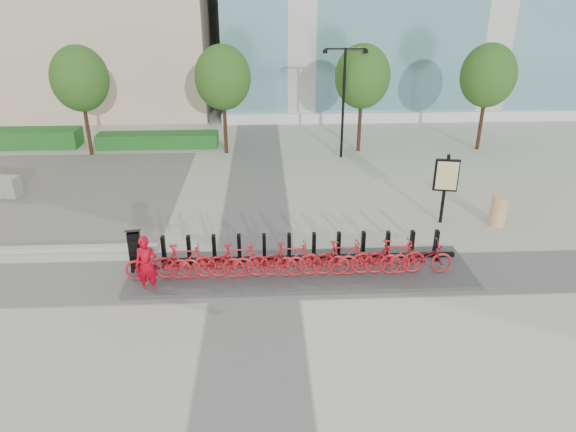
{
  "coord_description": "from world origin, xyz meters",
  "views": [
    {
      "loc": [
        0.32,
        -12.34,
        7.35
      ],
      "look_at": [
        1.0,
        1.5,
        1.2
      ],
      "focal_mm": 32.0,
      "sensor_mm": 36.0,
      "label": 1
    }
  ],
  "objects_px": {
    "kiosk": "(135,250)",
    "construction_barrel": "(499,211)",
    "bike_0": "(158,264)",
    "worker_red": "(146,265)",
    "map_sign": "(446,178)"
  },
  "relations": [
    {
      "from": "kiosk",
      "to": "worker_red",
      "type": "distance_m",
      "value": 1.17
    },
    {
      "from": "worker_red",
      "to": "construction_barrel",
      "type": "relative_size",
      "value": 1.54
    },
    {
      "from": "kiosk",
      "to": "worker_red",
      "type": "height_order",
      "value": "worker_red"
    },
    {
      "from": "map_sign",
      "to": "kiosk",
      "type": "bearing_deg",
      "value": -151.27
    },
    {
      "from": "kiosk",
      "to": "construction_barrel",
      "type": "distance_m",
      "value": 11.77
    },
    {
      "from": "construction_barrel",
      "to": "kiosk",
      "type": "bearing_deg",
      "value": -167.15
    },
    {
      "from": "bike_0",
      "to": "worker_red",
      "type": "xyz_separation_m",
      "value": [
        -0.18,
        -0.51,
        0.25
      ]
    },
    {
      "from": "construction_barrel",
      "to": "map_sign",
      "type": "distance_m",
      "value": 2.15
    },
    {
      "from": "kiosk",
      "to": "map_sign",
      "type": "bearing_deg",
      "value": 9.63
    },
    {
      "from": "kiosk",
      "to": "construction_barrel",
      "type": "xyz_separation_m",
      "value": [
        11.47,
        2.62,
        -0.19
      ]
    },
    {
      "from": "bike_0",
      "to": "construction_barrel",
      "type": "xyz_separation_m",
      "value": [
        10.77,
        3.15,
        -0.03
      ]
    },
    {
      "from": "bike_0",
      "to": "construction_barrel",
      "type": "distance_m",
      "value": 11.22
    },
    {
      "from": "worker_red",
      "to": "map_sign",
      "type": "distance_m",
      "value": 9.99
    },
    {
      "from": "bike_0",
      "to": "construction_barrel",
      "type": "bearing_deg",
      "value": -73.69
    },
    {
      "from": "kiosk",
      "to": "worker_red",
      "type": "xyz_separation_m",
      "value": [
        0.53,
        -1.04,
        0.1
      ]
    }
  ]
}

